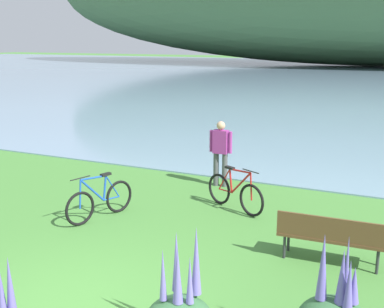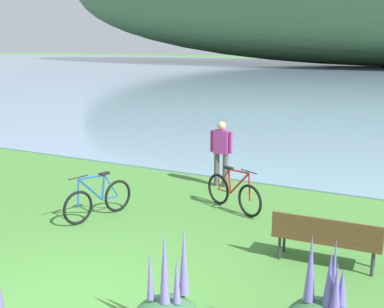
{
  "view_description": "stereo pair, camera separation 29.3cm",
  "coord_description": "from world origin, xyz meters",
  "px_view_note": "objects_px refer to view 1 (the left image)",
  "views": [
    {
      "loc": [
        4.21,
        -4.88,
        3.76
      ],
      "look_at": [
        -0.79,
        5.65,
        1.0
      ],
      "focal_mm": 45.79,
      "sensor_mm": 36.0,
      "label": 1
    },
    {
      "loc": [
        4.47,
        -4.75,
        3.76
      ],
      "look_at": [
        -0.79,
        5.65,
        1.0
      ],
      "focal_mm": 45.79,
      "sensor_mm": 36.0,
      "label": 2
    }
  ],
  "objects_px": {
    "park_bench_near_camera": "(331,235)",
    "bicycle_beside_path": "(100,201)",
    "person_at_shoreline": "(221,149)",
    "bicycle_leaning_near_bench": "(235,193)"
  },
  "relations": [
    {
      "from": "bicycle_beside_path",
      "to": "person_at_shoreline",
      "type": "xyz_separation_m",
      "value": [
        1.42,
        3.31,
        0.58
      ]
    },
    {
      "from": "park_bench_near_camera",
      "to": "person_at_shoreline",
      "type": "bearing_deg",
      "value": 134.98
    },
    {
      "from": "park_bench_near_camera",
      "to": "bicycle_beside_path",
      "type": "xyz_separation_m",
      "value": [
        -4.82,
        0.1,
        -0.12
      ]
    },
    {
      "from": "person_at_shoreline",
      "to": "bicycle_leaning_near_bench",
      "type": "bearing_deg",
      "value": -57.69
    },
    {
      "from": "park_bench_near_camera",
      "to": "person_at_shoreline",
      "type": "distance_m",
      "value": 4.84
    },
    {
      "from": "park_bench_near_camera",
      "to": "bicycle_beside_path",
      "type": "height_order",
      "value": "bicycle_beside_path"
    },
    {
      "from": "park_bench_near_camera",
      "to": "bicycle_beside_path",
      "type": "distance_m",
      "value": 4.83
    },
    {
      "from": "bicycle_leaning_near_bench",
      "to": "bicycle_beside_path",
      "type": "height_order",
      "value": "same"
    },
    {
      "from": "bicycle_leaning_near_bench",
      "to": "person_at_shoreline",
      "type": "relative_size",
      "value": 0.94
    },
    {
      "from": "bicycle_beside_path",
      "to": "person_at_shoreline",
      "type": "bearing_deg",
      "value": 66.8
    }
  ]
}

